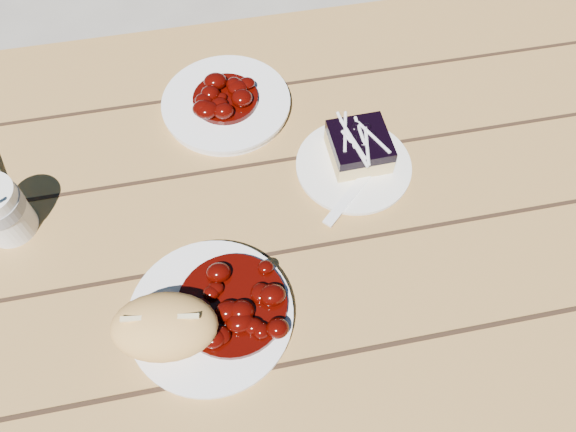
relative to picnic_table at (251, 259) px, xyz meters
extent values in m
plane|color=gray|center=(0.00, 0.00, -0.59)|extent=(60.00, 60.00, 0.00)
cube|color=olive|center=(0.00, 0.00, 0.14)|extent=(2.00, 0.80, 0.05)
cube|color=olive|center=(0.00, 0.65, -0.15)|extent=(1.80, 0.25, 0.04)
cube|color=olive|center=(0.80, 0.65, -0.38)|extent=(0.06, 0.06, 0.42)
cylinder|color=white|center=(-0.07, -0.16, 0.17)|extent=(0.21, 0.21, 0.02)
ellipsoid|color=#E1A856|center=(-0.12, -0.18, 0.21)|extent=(0.14, 0.11, 0.07)
cylinder|color=white|center=(0.18, 0.04, 0.17)|extent=(0.17, 0.17, 0.01)
cube|color=#ECCE81|center=(0.19, 0.06, 0.19)|extent=(0.09, 0.09, 0.03)
cube|color=black|center=(0.19, 0.06, 0.21)|extent=(0.09, 0.09, 0.02)
cylinder|color=white|center=(-0.34, 0.04, 0.21)|extent=(0.07, 0.07, 0.09)
cylinder|color=white|center=(0.00, 0.21, 0.17)|extent=(0.21, 0.21, 0.02)
camera|label=1|loc=(-0.02, -0.44, 0.87)|focal=35.00mm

